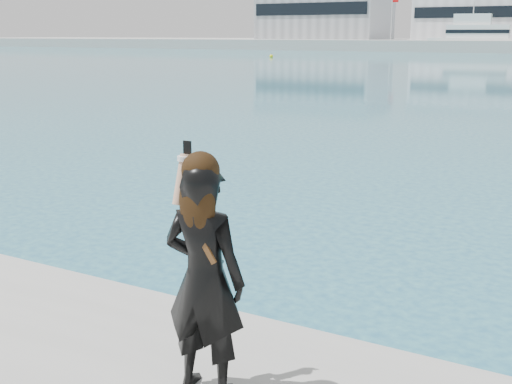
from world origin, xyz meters
TOP-DOWN VIEW (x-y plane):
  - warehouse_grey_left at (-55.00, 127.98)m, footprint 26.52×16.36m
  - warehouse_white at (-22.00, 127.98)m, footprint 24.48×15.35m
  - flagpole_left at (-37.91, 121.00)m, footprint 1.28×0.16m
  - motor_yacht at (-19.75, 113.49)m, footprint 18.53×6.91m
  - buoy_far at (-40.22, 75.76)m, footprint 0.50×0.50m
  - woman at (-0.35, -0.21)m, footprint 0.61×0.42m

SIDE VIEW (x-z plane):
  - buoy_far at x=-40.22m, z-range -0.25..0.25m
  - woman at x=-0.35m, z-range 0.81..2.51m
  - motor_yacht at x=-19.75m, z-range -1.85..6.60m
  - flagpole_left at x=-37.91m, z-range 2.54..10.54m
  - warehouse_white at x=-22.00m, z-range 2.01..11.51m
  - warehouse_grey_left at x=-55.00m, z-range 2.01..13.51m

